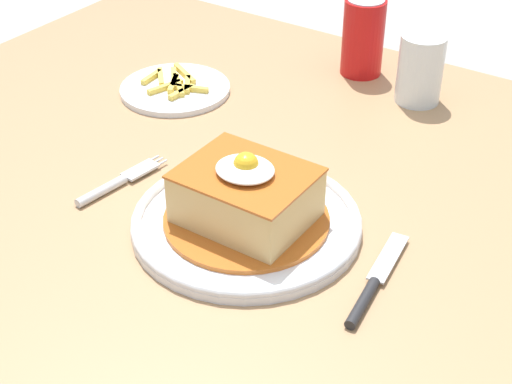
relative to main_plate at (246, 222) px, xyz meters
name	(u,v)px	position (x,y,z in m)	size (l,w,h in m)	color
dining_table	(322,276)	(0.07, 0.07, -0.10)	(1.45, 0.98, 0.73)	#A87F56
main_plate	(246,222)	(0.00, 0.00, 0.00)	(0.27, 0.27, 0.02)	white
sandwich_meal	(246,198)	(0.00, 0.00, 0.03)	(0.20, 0.20, 0.09)	#B75B1E
fork	(114,184)	(-0.19, -0.02, 0.00)	(0.03, 0.14, 0.01)	silver
knife	(370,289)	(0.17, -0.02, 0.00)	(0.04, 0.17, 0.01)	#262628
soda_can	(363,37)	(-0.08, 0.45, 0.05)	(0.07, 0.07, 0.12)	red
drinking_glass	(420,73)	(0.03, 0.41, 0.04)	(0.07, 0.07, 0.10)	silver
side_plate_fries	(175,88)	(-0.29, 0.23, 0.00)	(0.17, 0.17, 0.02)	white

